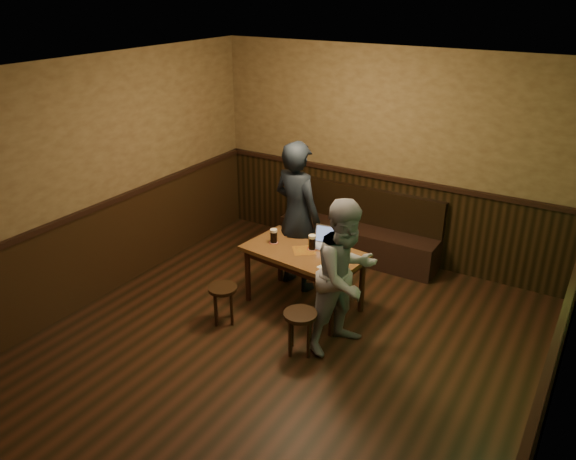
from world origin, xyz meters
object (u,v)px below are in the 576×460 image
(laptop, at_px, (326,241))
(person_suit, at_px, (297,216))
(stool_right, at_px, (300,321))
(pint_left, at_px, (274,236))
(pub_table, at_px, (304,258))
(person_grey, at_px, (346,276))
(pint_mid, at_px, (312,242))
(stool_left, at_px, (223,294))
(pint_right, at_px, (330,256))
(bench, at_px, (359,235))

(laptop, height_order, person_suit, person_suit)
(stool_right, xyz_separation_m, pint_left, (-0.83, 0.80, 0.43))
(pub_table, height_order, person_grey, person_grey)
(pub_table, bearing_deg, person_grey, -25.01)
(pint_mid, distance_m, laptop, 0.19)
(pint_left, xyz_separation_m, person_grey, (1.15, -0.45, 0.01))
(pub_table, height_order, stool_right, pub_table)
(laptop, relative_size, person_suit, 0.18)
(stool_right, bearing_deg, laptop, 104.29)
(stool_left, bearing_deg, pub_table, 51.64)
(pub_table, xyz_separation_m, pint_right, (0.38, -0.10, 0.17))
(bench, bearing_deg, person_grey, -69.60)
(bench, xyz_separation_m, pint_mid, (0.06, -1.45, 0.50))
(pub_table, height_order, laptop, laptop)
(bench, height_order, pint_left, bench)
(pint_right, relative_size, person_grey, 0.09)
(stool_right, relative_size, laptop, 1.36)
(pint_left, xyz_separation_m, person_suit, (0.08, 0.40, 0.12))
(stool_left, xyz_separation_m, stool_right, (1.02, -0.05, 0.02))
(bench, bearing_deg, stool_right, -79.86)
(bench, relative_size, laptop, 6.42)
(stool_right, distance_m, person_grey, 0.65)
(pub_table, xyz_separation_m, person_grey, (0.74, -0.45, 0.19))
(person_grey, bearing_deg, stool_left, 122.91)
(pint_mid, bearing_deg, person_suit, 140.26)
(pub_table, relative_size, stool_left, 3.25)
(pint_right, bearing_deg, person_suit, 144.70)
(laptop, relative_size, person_grey, 0.21)
(pint_mid, height_order, person_grey, person_grey)
(pint_right, height_order, laptop, laptop)
(stool_right, bearing_deg, pint_right, 93.27)
(laptop, bearing_deg, pint_right, -65.10)
(stool_left, distance_m, stool_right, 1.02)
(pint_right, bearing_deg, pub_table, 164.97)
(person_suit, bearing_deg, pint_right, 157.89)
(pint_left, distance_m, pint_mid, 0.47)
(pint_right, bearing_deg, person_grey, -44.33)
(bench, height_order, stool_right, bench)
(pint_right, distance_m, person_suit, 0.88)
(person_grey, bearing_deg, pint_right, 65.87)
(pint_mid, bearing_deg, person_grey, -37.96)
(stool_left, relative_size, pint_right, 2.99)
(stool_left, height_order, laptop, laptop)
(pint_mid, xyz_separation_m, laptop, (0.09, 0.16, -0.03))
(pub_table, height_order, stool_left, pub_table)
(pint_mid, bearing_deg, pint_right, -29.15)
(pub_table, xyz_separation_m, pint_mid, (0.06, 0.08, 0.18))
(person_suit, bearing_deg, bench, -93.05)
(stool_left, bearing_deg, person_grey, 12.72)
(person_suit, bearing_deg, laptop, 174.64)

